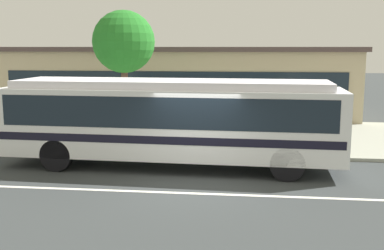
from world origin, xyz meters
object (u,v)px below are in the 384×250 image
at_px(transit_bus, 171,117).
at_px(pedestrian_waiting_near_sign, 226,117).
at_px(bus_stop_sign, 307,112).
at_px(street_tree_near_stop, 124,42).
at_px(pedestrian_walking_along_curb, 198,122).

height_order(transit_bus, pedestrian_waiting_near_sign, transit_bus).
relative_size(bus_stop_sign, street_tree_near_stop, 0.44).
bearing_deg(pedestrian_walking_along_curb, pedestrian_waiting_near_sign, 55.34).
distance_m(transit_bus, pedestrian_waiting_near_sign, 3.69).
xyz_separation_m(pedestrian_walking_along_curb, street_tree_near_stop, (-3.43, 2.85, 2.86)).
xyz_separation_m(transit_bus, pedestrian_walking_along_curb, (0.65, 1.98, -0.48)).
distance_m(transit_bus, pedestrian_walking_along_curb, 2.14).
xyz_separation_m(transit_bus, street_tree_near_stop, (-2.78, 4.83, 2.37)).
distance_m(pedestrian_waiting_near_sign, pedestrian_walking_along_curb, 1.61).
xyz_separation_m(pedestrian_waiting_near_sign, pedestrian_walking_along_curb, (-0.91, -1.32, -0.00)).
distance_m(transit_bus, bus_stop_sign, 4.80).
relative_size(pedestrian_waiting_near_sign, bus_stop_sign, 0.75).
distance_m(pedestrian_walking_along_curb, bus_stop_sign, 3.80).
height_order(pedestrian_walking_along_curb, street_tree_near_stop, street_tree_near_stop).
bearing_deg(transit_bus, bus_stop_sign, 22.73).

